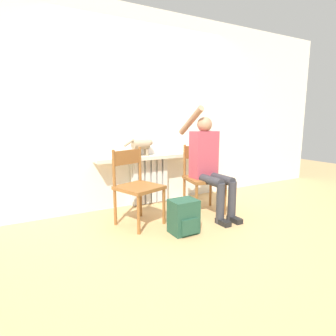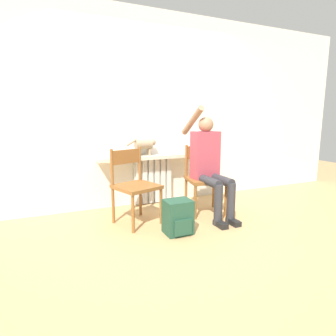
% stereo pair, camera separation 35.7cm
% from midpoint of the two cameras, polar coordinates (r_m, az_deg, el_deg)
% --- Properties ---
extents(ground_plane, '(12.00, 12.00, 0.00)m').
position_cam_midpoint_polar(ground_plane, '(3.23, 7.73, -12.59)').
color(ground_plane, tan).
extents(wall_with_window, '(7.00, 0.06, 2.70)m').
position_cam_midpoint_polar(wall_with_window, '(4.08, -1.02, 11.68)').
color(wall_with_window, white).
rests_on(wall_with_window, ground_plane).
extents(radiator, '(0.57, 0.08, 0.67)m').
position_cam_midpoint_polar(radiator, '(4.10, -0.55, -2.60)').
color(radiator, silver).
rests_on(radiator, ground_plane).
extents(windowsill, '(1.61, 0.22, 0.05)m').
position_cam_midpoint_polar(windowsill, '(3.98, -0.21, 2.27)').
color(windowsill, beige).
rests_on(windowsill, radiator).
extents(window_glass, '(1.55, 0.01, 1.03)m').
position_cam_midpoint_polar(window_glass, '(4.04, -0.82, 10.10)').
color(window_glass, white).
rests_on(window_glass, windowsill).
extents(chair_left, '(0.58, 0.58, 0.89)m').
position_cam_midpoint_polar(chair_left, '(3.31, -3.78, -3.37)').
color(chair_left, brown).
rests_on(chair_left, ground_plane).
extents(chair_right, '(0.53, 0.53, 0.89)m').
position_cam_midpoint_polar(chair_right, '(3.74, 10.12, -1.93)').
color(chair_right, brown).
rests_on(chair_right, ground_plane).
extents(person, '(0.36, 1.01, 1.39)m').
position_cam_midpoint_polar(person, '(3.60, 11.19, 1.25)').
color(person, '#333338').
rests_on(person, ground_plane).
extents(cat, '(0.43, 0.13, 0.25)m').
position_cam_midpoint_polar(cat, '(3.91, -2.23, 4.73)').
color(cat, '#9E896B').
rests_on(cat, windowsill).
extents(backpack, '(0.29, 0.27, 0.37)m').
position_cam_midpoint_polar(backpack, '(3.09, 5.38, -9.95)').
color(backpack, '#234C38').
rests_on(backpack, ground_plane).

